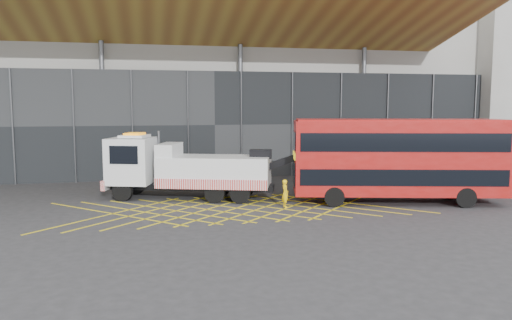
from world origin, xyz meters
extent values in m
plane|color=#2C2C2F|center=(0.00, 0.00, 0.00)|extent=(120.00, 120.00, 0.00)
cube|color=yellow|center=(-4.80, 0.00, 0.01)|extent=(7.16, 7.16, 0.01)
cube|color=yellow|center=(-4.80, 0.00, 0.01)|extent=(7.16, 7.16, 0.01)
cube|color=yellow|center=(-3.20, 0.00, 0.01)|extent=(7.16, 7.16, 0.01)
cube|color=yellow|center=(-3.20, 0.00, 0.01)|extent=(7.16, 7.16, 0.01)
cube|color=yellow|center=(-1.60, 0.00, 0.01)|extent=(7.16, 7.16, 0.01)
cube|color=yellow|center=(-1.60, 0.00, 0.01)|extent=(7.16, 7.16, 0.01)
cube|color=yellow|center=(0.00, 0.00, 0.01)|extent=(7.16, 7.16, 0.01)
cube|color=yellow|center=(0.00, 0.00, 0.01)|extent=(7.16, 7.16, 0.01)
cube|color=yellow|center=(1.60, 0.00, 0.01)|extent=(7.16, 7.16, 0.01)
cube|color=yellow|center=(1.60, 0.00, 0.01)|extent=(7.16, 7.16, 0.01)
cube|color=yellow|center=(3.20, 0.00, 0.01)|extent=(7.16, 7.16, 0.01)
cube|color=yellow|center=(3.20, 0.00, 0.01)|extent=(7.16, 7.16, 0.01)
cube|color=yellow|center=(4.80, 0.00, 0.01)|extent=(7.16, 7.16, 0.01)
cube|color=yellow|center=(4.80, 0.00, 0.01)|extent=(7.16, 7.16, 0.01)
cube|color=yellow|center=(6.40, 0.00, 0.01)|extent=(7.16, 7.16, 0.01)
cube|color=yellow|center=(6.40, 0.00, 0.01)|extent=(7.16, 7.16, 0.01)
cube|color=yellow|center=(8.00, 0.00, 0.01)|extent=(7.16, 7.16, 0.01)
cube|color=yellow|center=(8.00, 0.00, 0.01)|extent=(7.16, 7.16, 0.01)
cube|color=gray|center=(2.00, 19.00, 9.00)|extent=(55.00, 14.00, 18.00)
cube|color=black|center=(2.00, 11.70, 4.00)|extent=(55.00, 0.80, 8.00)
cube|color=#94622B|center=(0.00, 8.00, 11.50)|extent=(40.00, 11.93, 4.07)
cylinder|color=#595B60|center=(-6.00, 11.50, 5.00)|extent=(0.36, 0.36, 10.00)
cylinder|color=#595B60|center=(4.00, 11.50, 5.00)|extent=(0.36, 0.36, 10.00)
cylinder|color=#595B60|center=(14.00, 11.50, 5.00)|extent=(0.36, 0.36, 10.00)
cube|color=black|center=(-0.57, 3.21, 0.72)|extent=(9.65, 4.11, 0.36)
cube|color=white|center=(-3.90, 4.33, 2.22)|extent=(3.18, 3.24, 2.69)
cube|color=black|center=(-5.10, 4.73, 2.69)|extent=(0.77, 2.17, 1.14)
cube|color=red|center=(-5.13, 4.74, 0.88)|extent=(1.10, 2.63, 0.57)
cube|color=orange|center=(-3.71, 4.27, 3.81)|extent=(1.28, 1.47, 0.12)
cube|color=white|center=(0.81, 2.75, 1.71)|extent=(6.90, 4.49, 1.66)
cube|color=red|center=(0.39, 1.50, 1.09)|extent=(6.10, 2.10, 0.57)
cube|color=white|center=(-1.74, 3.61, 2.90)|extent=(1.77, 2.68, 0.72)
cube|color=black|center=(3.36, 1.90, 2.69)|extent=(1.34, 0.89, 0.52)
cube|color=black|center=(4.34, 1.57, 2.17)|extent=(2.26, 1.06, 1.12)
cylinder|color=black|center=(-4.44, 3.37, 0.57)|extent=(1.19, 0.71, 1.14)
cylinder|color=black|center=(-3.75, 5.43, 0.57)|extent=(1.19, 0.71, 1.14)
cylinder|color=black|center=(2.03, 1.19, 0.57)|extent=(1.19, 0.71, 1.14)
cylinder|color=black|center=(2.72, 3.25, 0.57)|extent=(1.19, 0.71, 1.14)
cylinder|color=#595B60|center=(-2.30, 4.88, 2.79)|extent=(0.14, 0.14, 2.28)
cube|color=#9E0F0C|center=(10.69, -0.56, 2.58)|extent=(11.86, 5.43, 4.08)
cube|color=black|center=(10.69, -0.56, 1.63)|extent=(11.43, 5.37, 0.89)
cube|color=black|center=(10.69, -0.56, 3.52)|extent=(11.43, 5.37, 1.00)
cube|color=black|center=(5.07, 0.86, 1.68)|extent=(0.64, 2.30, 1.37)
cube|color=black|center=(5.07, 0.86, 3.52)|extent=(0.64, 2.30, 1.00)
cube|color=yellow|center=(5.06, 0.86, 2.68)|extent=(0.52, 1.83, 0.37)
cube|color=#9E0F0C|center=(10.69, -0.56, 4.65)|extent=(11.58, 5.16, 0.13)
cylinder|color=black|center=(6.83, -0.82, 0.55)|extent=(1.14, 0.57, 1.09)
cylinder|color=black|center=(7.41, 1.49, 0.55)|extent=(1.14, 0.57, 1.09)
cylinder|color=black|center=(13.66, -2.54, 0.55)|extent=(1.14, 0.57, 1.09)
cylinder|color=black|center=(14.24, -0.23, 0.55)|extent=(1.14, 0.57, 1.09)
cube|color=maroon|center=(19.15, 3.30, 2.36)|extent=(10.80, 3.87, 3.73)
cube|color=black|center=(19.15, 3.30, 1.49)|extent=(10.39, 3.87, 0.82)
cube|color=black|center=(19.15, 3.30, 3.22)|extent=(10.39, 3.87, 0.91)
cube|color=black|center=(13.90, 4.02, 1.54)|extent=(0.35, 2.14, 1.25)
cube|color=black|center=(13.90, 4.02, 3.22)|extent=(0.35, 2.14, 0.91)
cube|color=yellow|center=(13.89, 4.02, 2.45)|extent=(0.29, 1.71, 0.34)
cube|color=maroon|center=(19.15, 3.30, 4.25)|extent=(10.56, 3.65, 0.12)
cylinder|color=black|center=(15.67, 2.69, 0.50)|extent=(1.03, 0.42, 1.00)
cylinder|color=black|center=(15.97, 4.82, 0.50)|extent=(1.03, 0.42, 1.00)
imported|color=yellow|center=(4.21, -0.32, 0.76)|extent=(0.40, 0.58, 1.51)
camera|label=1|loc=(-3.04, -25.87, 5.53)|focal=35.00mm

